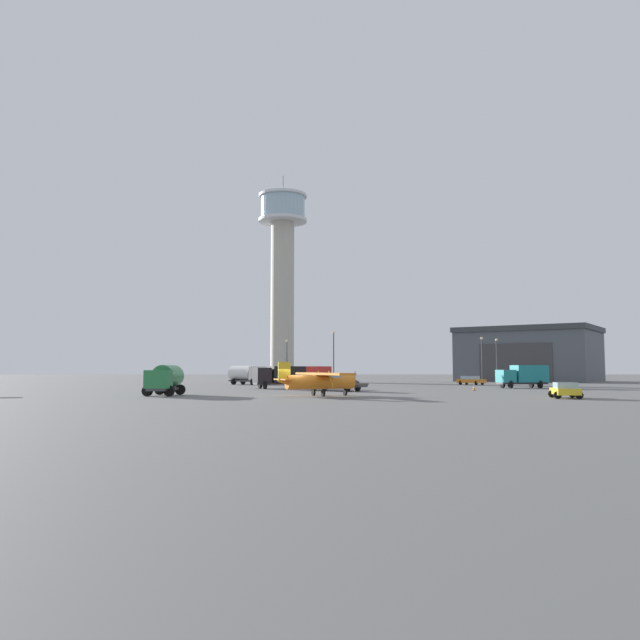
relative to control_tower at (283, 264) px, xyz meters
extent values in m
plane|color=#60605E|center=(4.15, -65.57, -23.41)|extent=(400.00, 400.00, 0.00)
cylinder|color=#B2AD9E|center=(0.00, 0.00, -7.43)|extent=(4.66, 4.66, 31.95)
cylinder|color=silver|center=(0.00, 0.00, 8.84)|extent=(9.67, 9.67, 0.60)
cylinder|color=#99B7C6|center=(0.00, 0.00, 11.37)|extent=(8.90, 8.90, 4.46)
cylinder|color=silver|center=(0.00, 0.00, 13.85)|extent=(9.67, 9.67, 0.50)
cylinder|color=#38383D|center=(0.00, 0.00, 16.10)|extent=(0.16, 0.16, 4.00)
cube|color=#4C5159|center=(49.12, -0.10, -18.61)|extent=(31.07, 29.73, 9.59)
cube|color=#35393E|center=(49.12, -0.10, -13.32)|extent=(31.91, 30.56, 1.00)
cube|color=#38383A|center=(43.63, -8.08, -19.81)|extent=(11.18, 7.75, 7.19)
cylinder|color=orange|center=(6.89, -64.97, -22.11)|extent=(6.63, 3.74, 1.32)
cone|color=#38383D|center=(10.20, -63.62, -22.11)|extent=(1.23, 1.22, 0.92)
cube|color=#38383D|center=(10.20, -63.62, -22.11)|extent=(0.10, 0.12, 2.02)
cube|color=orange|center=(7.19, -64.85, -21.34)|extent=(5.51, 10.43, 0.21)
cylinder|color=gold|center=(7.83, -66.42, -21.78)|extent=(0.48, 1.00, 1.44)
cylinder|color=gold|center=(6.54, -63.28, -21.78)|extent=(0.48, 1.00, 1.44)
cube|color=#99B7C6|center=(8.07, -64.49, -21.75)|extent=(1.48, 1.42, 0.74)
cone|color=orange|center=(3.59, -66.32, -22.00)|extent=(1.75, 1.48, 0.99)
cube|color=gold|center=(3.59, -66.32, -21.15)|extent=(1.13, 0.56, 1.81)
cube|color=orange|center=(3.59, -66.32, -21.84)|extent=(2.09, 3.31, 0.11)
cylinder|color=black|center=(9.25, -64.00, -23.09)|extent=(0.40, 0.66, 0.64)
cylinder|color=black|center=(7.14, -66.13, -23.09)|extent=(0.40, 0.66, 0.64)
cylinder|color=black|center=(6.25, -63.97, -23.09)|extent=(0.40, 0.66, 0.64)
cube|color=#38383D|center=(1.95, -43.58, -22.79)|extent=(6.78, 4.22, 0.24)
cube|color=black|center=(-0.24, -44.52, -21.71)|extent=(2.57, 2.76, 1.90)
cube|color=#99B7C6|center=(-1.04, -44.86, -21.33)|extent=(0.81, 1.76, 0.95)
cube|color=black|center=(2.94, -43.16, -21.62)|extent=(4.97, 3.79, 2.09)
cylinder|color=black|center=(0.21, -45.41, -22.91)|extent=(0.65, 1.03, 1.00)
cylinder|color=black|center=(-0.57, -43.58, -22.91)|extent=(0.65, 1.03, 1.00)
cylinder|color=black|center=(4.17, -43.72, -22.91)|extent=(0.65, 1.03, 1.00)
cylinder|color=black|center=(3.38, -41.89, -22.91)|extent=(0.65, 1.03, 1.00)
cube|color=#38383D|center=(8.91, -52.36, -22.79)|extent=(6.76, 5.68, 0.24)
cube|color=red|center=(6.87, -50.86, -21.64)|extent=(2.97, 3.05, 2.06)
cube|color=#99B7C6|center=(6.13, -50.31, -21.22)|extent=(1.25, 1.65, 1.03)
cube|color=brown|center=(9.82, -53.03, -22.59)|extent=(5.22, 4.71, 0.16)
cube|color=#997547|center=(10.20, -53.32, -22.06)|extent=(1.34, 1.34, 0.90)
cylinder|color=black|center=(6.30, -51.75, -22.91)|extent=(0.82, 0.97, 1.00)
cylinder|color=black|center=(7.56, -50.05, -22.91)|extent=(0.82, 0.97, 1.00)
cylinder|color=black|center=(9.98, -54.46, -22.91)|extent=(0.82, 0.97, 1.00)
cylinder|color=black|center=(11.23, -52.76, -22.91)|extent=(0.82, 0.97, 1.00)
cube|color=#38383D|center=(-4.15, -25.55, -22.79)|extent=(6.14, 5.30, 0.24)
cube|color=white|center=(-2.34, -26.92, -21.62)|extent=(2.82, 2.93, 2.10)
cube|color=#99B7C6|center=(-1.69, -27.42, -21.20)|extent=(1.27, 1.63, 1.05)
cylinder|color=white|center=(-4.96, -24.92, -21.55)|extent=(4.71, 4.33, 2.22)
cylinder|color=black|center=(-1.76, -26.04, -22.91)|extent=(0.82, 0.96, 1.00)
cylinder|color=black|center=(-3.03, -27.72, -22.91)|extent=(0.82, 0.96, 1.00)
cylinder|color=black|center=(-5.01, -23.57, -22.91)|extent=(0.82, 0.96, 1.00)
cylinder|color=black|center=(-6.28, -25.24, -22.91)|extent=(0.82, 0.96, 1.00)
cube|color=#38383D|center=(-7.86, -63.71, -22.79)|extent=(2.17, 5.68, 0.24)
cube|color=#287A42|center=(-7.99, -65.72, -21.83)|extent=(2.36, 1.71, 1.66)
cube|color=#99B7C6|center=(-8.04, -66.44, -21.50)|extent=(1.92, 0.20, 0.83)
cylinder|color=#287A42|center=(-7.80, -62.79, -21.59)|extent=(2.38, 3.85, 2.15)
cylinder|color=black|center=(-6.98, -65.73, -22.91)|extent=(1.02, 0.34, 1.00)
cylinder|color=black|center=(-9.01, -65.60, -22.91)|extent=(1.02, 0.34, 1.00)
cylinder|color=black|center=(-6.74, -62.11, -22.91)|extent=(1.02, 0.34, 1.00)
cylinder|color=black|center=(-8.77, -61.98, -22.91)|extent=(1.02, 0.34, 1.00)
cube|color=#38383D|center=(33.56, -41.78, -22.79)|extent=(6.72, 3.11, 0.24)
cube|color=teal|center=(31.28, -42.26, -21.85)|extent=(2.24, 2.59, 1.63)
cube|color=#99B7C6|center=(30.45, -42.43, -21.53)|extent=(0.48, 1.90, 0.81)
cube|color=teal|center=(34.60, -41.56, -21.55)|extent=(4.74, 3.12, 2.23)
cylinder|color=black|center=(31.55, -43.24, -22.91)|extent=(0.47, 1.04, 1.00)
cylinder|color=black|center=(31.13, -41.24, -22.91)|extent=(0.47, 1.04, 1.00)
cylinder|color=black|center=(35.68, -42.38, -22.91)|extent=(0.47, 1.04, 1.00)
cylinder|color=black|center=(35.26, -40.38, -22.91)|extent=(0.47, 1.04, 1.00)
cube|color=orange|center=(30.82, -26.25, -22.81)|extent=(4.29, 4.43, 0.55)
cube|color=#99B7C6|center=(30.67, -26.09, -22.29)|extent=(2.87, 2.91, 0.50)
cylinder|color=black|center=(32.42, -26.70, -23.09)|extent=(0.59, 0.56, 0.64)
cylinder|color=black|center=(31.14, -27.87, -23.09)|extent=(0.59, 0.56, 0.64)
cylinder|color=black|center=(30.49, -24.62, -23.09)|extent=(0.59, 0.56, 0.64)
cylinder|color=black|center=(29.22, -25.79, -23.09)|extent=(0.59, 0.56, 0.64)
cube|color=gold|center=(27.97, -69.43, -22.81)|extent=(2.64, 4.38, 0.55)
cube|color=#99B7C6|center=(27.93, -69.63, -22.29)|extent=(2.11, 2.58, 0.50)
cylinder|color=black|center=(27.38, -67.93, -23.09)|extent=(0.66, 0.30, 0.64)
cylinder|color=black|center=(29.08, -68.27, -23.09)|extent=(0.66, 0.30, 0.64)
cylinder|color=black|center=(26.86, -70.58, -23.09)|extent=(0.66, 0.30, 0.64)
cylinder|color=black|center=(28.55, -70.92, -23.09)|extent=(0.66, 0.30, 0.64)
cylinder|color=#38383D|center=(33.75, -21.91, -19.78)|extent=(0.18, 0.18, 7.24)
sphere|color=#F9E5B2|center=(33.75, -21.91, -15.94)|extent=(0.44, 0.44, 0.44)
cylinder|color=#38383D|center=(1.46, -12.07, -19.78)|extent=(0.18, 0.18, 7.24)
sphere|color=#F9E5B2|center=(1.46, -12.07, -15.94)|extent=(0.44, 0.44, 0.44)
cylinder|color=#38383D|center=(36.63, -20.35, -19.88)|extent=(0.18, 0.18, 7.05)
sphere|color=#F9E5B2|center=(36.63, -20.35, -16.13)|extent=(0.44, 0.44, 0.44)
cylinder|color=#38383D|center=(9.43, -24.39, -19.37)|extent=(0.18, 0.18, 8.08)
sphere|color=#F9E5B2|center=(9.43, -24.39, -15.11)|extent=(0.44, 0.44, 0.44)
cube|color=black|center=(24.72, -51.43, -23.39)|extent=(0.36, 0.36, 0.04)
cone|color=orange|center=(24.72, -51.43, -23.03)|extent=(0.30, 0.30, 0.66)
cylinder|color=white|center=(24.72, -51.43, -23.00)|extent=(0.21, 0.21, 0.08)
camera|label=1|loc=(6.28, -122.99, -20.82)|focal=34.85mm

